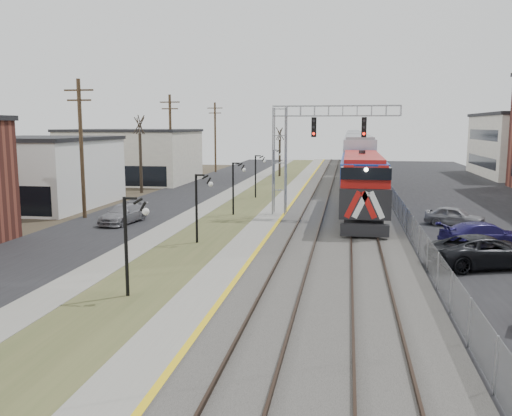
# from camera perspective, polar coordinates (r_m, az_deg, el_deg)

# --- Properties ---
(ground) EXTENTS (160.00, 160.00, 0.00)m
(ground) POSITION_cam_1_polar(r_m,az_deg,el_deg) (14.02, -10.79, -20.08)
(ground) COLOR #473D2D
(ground) RESTS_ON ground
(street_west) EXTENTS (7.00, 120.00, 0.04)m
(street_west) POSITION_cam_1_polar(r_m,az_deg,el_deg) (49.59, -9.22, 0.80)
(street_west) COLOR black
(street_west) RESTS_ON ground
(sidewalk) EXTENTS (2.00, 120.00, 0.08)m
(sidewalk) POSITION_cam_1_polar(r_m,az_deg,el_deg) (48.33, -4.16, 0.71)
(sidewalk) COLOR gray
(sidewalk) RESTS_ON ground
(grass_median) EXTENTS (4.00, 120.00, 0.06)m
(grass_median) POSITION_cam_1_polar(r_m,az_deg,el_deg) (47.71, -0.66, 0.61)
(grass_median) COLOR #474F2A
(grass_median) RESTS_ON ground
(platform) EXTENTS (2.00, 120.00, 0.24)m
(platform) POSITION_cam_1_polar(r_m,az_deg,el_deg) (47.26, 2.92, 0.64)
(platform) COLOR gray
(platform) RESTS_ON ground
(ballast_bed) EXTENTS (8.00, 120.00, 0.20)m
(ballast_bed) POSITION_cam_1_polar(r_m,az_deg,el_deg) (46.95, 8.99, 0.46)
(ballast_bed) COLOR #595651
(ballast_bed) RESTS_ON ground
(parking_lot) EXTENTS (16.00, 120.00, 0.04)m
(parking_lot) POSITION_cam_1_polar(r_m,az_deg,el_deg) (48.36, 23.35, -0.00)
(parking_lot) COLOR black
(parking_lot) RESTS_ON ground
(platform_edge) EXTENTS (0.24, 120.00, 0.01)m
(platform_edge) POSITION_cam_1_polar(r_m,az_deg,el_deg) (47.15, 3.98, 0.76)
(platform_edge) COLOR gold
(platform_edge) RESTS_ON platform
(track_near) EXTENTS (1.58, 120.00, 0.15)m
(track_near) POSITION_cam_1_polar(r_m,az_deg,el_deg) (46.99, 6.56, 0.74)
(track_near) COLOR #2D2119
(track_near) RESTS_ON ballast_bed
(track_far) EXTENTS (1.58, 120.00, 0.15)m
(track_far) POSITION_cam_1_polar(r_m,az_deg,el_deg) (46.93, 10.83, 0.63)
(track_far) COLOR #2D2119
(track_far) RESTS_ON ballast_bed
(train) EXTENTS (3.00, 108.65, 5.33)m
(train) POSITION_cam_1_polar(r_m,az_deg,el_deg) (87.51, 10.37, 6.05)
(train) COLOR #1337A1
(train) RESTS_ON ground
(signal_gantry) EXTENTS (9.00, 1.07, 8.15)m
(signal_gantry) POSITION_cam_1_polar(r_m,az_deg,el_deg) (39.62, 4.99, 7.01)
(signal_gantry) COLOR gray
(signal_gantry) RESTS_ON ground
(lampposts) EXTENTS (0.14, 62.14, 4.00)m
(lampposts) POSITION_cam_1_polar(r_m,az_deg,el_deg) (31.30, -6.14, -0.04)
(lampposts) COLOR black
(lampposts) RESTS_ON ground
(utility_poles) EXTENTS (0.28, 80.28, 10.00)m
(utility_poles) POSITION_cam_1_polar(r_m,az_deg,el_deg) (41.14, -17.89, 5.87)
(utility_poles) COLOR #4C3823
(utility_poles) RESTS_ON ground
(fence) EXTENTS (0.04, 120.00, 1.60)m
(fence) POSITION_cam_1_polar(r_m,az_deg,el_deg) (47.00, 14.14, 1.18)
(fence) COLOR gray
(fence) RESTS_ON ground
(bare_trees) EXTENTS (12.30, 42.30, 5.95)m
(bare_trees) POSITION_cam_1_polar(r_m,az_deg,el_deg) (53.37, -9.12, 4.25)
(bare_trees) COLOR #382D23
(bare_trees) RESTS_ON ground
(car_lot_c) EXTENTS (5.99, 4.19, 1.52)m
(car_lot_c) POSITION_cam_1_polar(r_m,az_deg,el_deg) (28.06, 23.07, -4.28)
(car_lot_c) COLOR black
(car_lot_c) RESTS_ON ground
(car_lot_d) EXTENTS (5.41, 3.46, 1.46)m
(car_lot_d) POSITION_cam_1_polar(r_m,az_deg,el_deg) (32.12, 22.99, -2.76)
(car_lot_d) COLOR #1C1751
(car_lot_d) RESTS_ON ground
(car_lot_e) EXTENTS (4.16, 2.98, 1.32)m
(car_lot_e) POSITION_cam_1_polar(r_m,az_deg,el_deg) (38.67, 20.21, -0.88)
(car_lot_e) COLOR gray
(car_lot_e) RESTS_ON ground
(car_street_b) EXTENTS (2.41, 4.69, 1.30)m
(car_street_b) POSITION_cam_1_polar(r_m,az_deg,el_deg) (38.44, -13.84, -0.66)
(car_street_b) COLOR gray
(car_street_b) RESTS_ON ground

